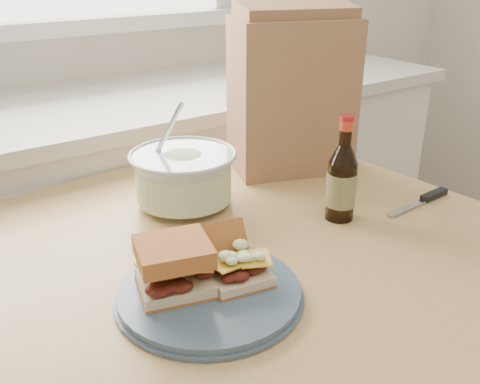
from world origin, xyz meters
TOP-DOWN VIEW (x-y plane):
  - cabinet_run at (-0.00, 1.70)m, footprint 2.50×0.64m
  - dining_table at (-0.02, 0.89)m, footprint 1.08×1.08m
  - plate at (-0.19, 0.78)m, footprint 0.29×0.29m
  - sandwich_left at (-0.24, 0.81)m, footprint 0.14×0.13m
  - sandwich_right at (-0.14, 0.79)m, footprint 0.11×0.15m
  - coleslaw_bowl at (-0.05, 1.11)m, footprint 0.23×0.23m
  - beer_bottle at (0.18, 0.87)m, footprint 0.06×0.06m
  - knife at (0.40, 0.81)m, footprint 0.20×0.03m
  - paper_bag at (0.28, 1.15)m, footprint 0.33×0.27m

SIDE VIEW (x-z plane):
  - cabinet_run at x=0.00m, z-range 0.00..0.94m
  - dining_table at x=-0.02m, z-range 0.30..1.14m
  - knife at x=0.40m, z-range 0.84..0.85m
  - plate at x=-0.19m, z-range 0.84..0.86m
  - sandwich_right at x=-0.14m, z-range 0.85..0.93m
  - coleslaw_bowl at x=-0.05m, z-range 0.78..1.01m
  - sandwich_left at x=-0.24m, z-range 0.86..0.94m
  - beer_bottle at x=0.18m, z-range 0.81..1.03m
  - paper_bag at x=0.28m, z-range 0.84..1.21m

